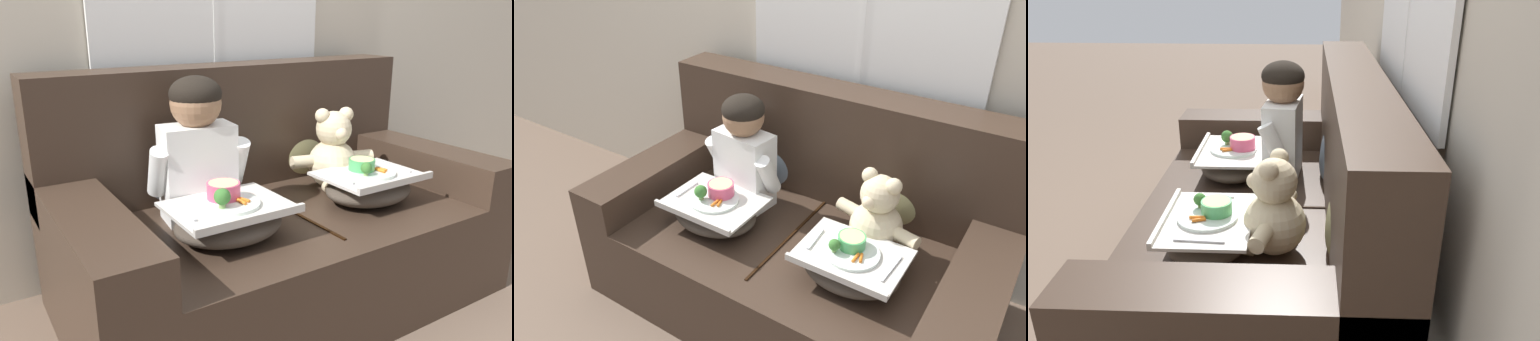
{
  "view_description": "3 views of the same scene",
  "coord_description": "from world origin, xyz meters",
  "views": [
    {
      "loc": [
        -1.13,
        -1.58,
        1.18
      ],
      "look_at": [
        -0.13,
        -0.0,
        0.6
      ],
      "focal_mm": 35.0,
      "sensor_mm": 36.0,
      "label": 1
    },
    {
      "loc": [
        0.9,
        -1.58,
        1.78
      ],
      "look_at": [
        -0.12,
        -0.03,
        0.72
      ],
      "focal_mm": 35.0,
      "sensor_mm": 36.0,
      "label": 2
    },
    {
      "loc": [
        1.88,
        0.18,
        1.39
      ],
      "look_at": [
        -0.04,
        0.1,
        0.57
      ],
      "focal_mm": 35.0,
      "sensor_mm": 36.0,
      "label": 3
    }
  ],
  "objects": [
    {
      "name": "child_figure",
      "position": [
        -0.34,
        0.08,
        0.72
      ],
      "size": [
        0.4,
        0.21,
        0.55
      ],
      "color": "white",
      "rests_on": "couch"
    },
    {
      "name": "lap_tray_child",
      "position": [
        -0.34,
        -0.15,
        0.49
      ],
      "size": [
        0.42,
        0.33,
        0.21
      ],
      "color": "#473D33",
      "rests_on": "child_figure"
    },
    {
      "name": "lap_tray_teddy",
      "position": [
        0.34,
        -0.15,
        0.49
      ],
      "size": [
        0.41,
        0.32,
        0.19
      ],
      "color": "#473D33",
      "rests_on": "teddy_bear"
    },
    {
      "name": "teddy_bear",
      "position": [
        0.34,
        0.08,
        0.58
      ],
      "size": [
        0.4,
        0.29,
        0.37
      ],
      "color": "beige",
      "rests_on": "couch"
    },
    {
      "name": "ground_plane",
      "position": [
        0.0,
        0.0,
        0.0
      ],
      "size": [
        14.0,
        14.0,
        0.0
      ],
      "primitive_type": "plane",
      "color": "brown"
    },
    {
      "name": "throw_pillow_behind_teddy",
      "position": [
        0.34,
        0.32,
        0.58
      ],
      "size": [
        0.31,
        0.15,
        0.32
      ],
      "color": "#898456",
      "rests_on": "couch"
    },
    {
      "name": "throw_pillow_behind_child",
      "position": [
        -0.34,
        0.32,
        0.58
      ],
      "size": [
        0.34,
        0.16,
        0.35
      ],
      "color": "slate",
      "rests_on": "couch"
    },
    {
      "name": "couch",
      "position": [
        0.0,
        0.08,
        0.33
      ],
      "size": [
        1.8,
        1.0,
        0.97
      ],
      "color": "#38281E",
      "rests_on": "ground_plane"
    }
  ]
}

